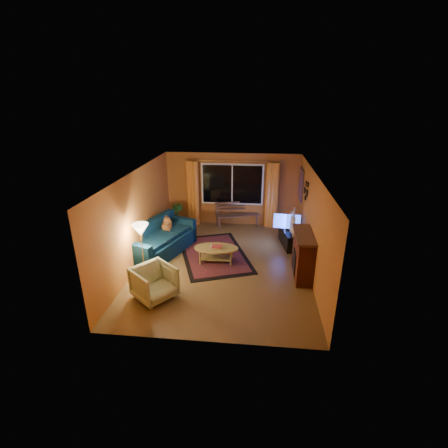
# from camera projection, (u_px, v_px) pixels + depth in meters

# --- Properties ---
(floor) EXTENTS (4.50, 6.00, 0.02)m
(floor) POSITION_uv_depth(u_px,v_px,m) (223.00, 264.00, 8.81)
(floor) COLOR brown
(floor) RESTS_ON ground
(ceiling) EXTENTS (4.50, 6.00, 0.02)m
(ceiling) POSITION_uv_depth(u_px,v_px,m) (223.00, 173.00, 7.88)
(ceiling) COLOR white
(ceiling) RESTS_ON ground
(wall_back) EXTENTS (4.50, 0.02, 2.50)m
(wall_back) POSITION_uv_depth(u_px,v_px,m) (232.00, 190.00, 11.12)
(wall_back) COLOR #BE7130
(wall_back) RESTS_ON ground
(wall_left) EXTENTS (0.02, 6.00, 2.50)m
(wall_left) POSITION_uv_depth(u_px,v_px,m) (138.00, 218.00, 8.56)
(wall_left) COLOR #BE7130
(wall_left) RESTS_ON ground
(wall_right) EXTENTS (0.02, 6.00, 2.50)m
(wall_right) POSITION_uv_depth(u_px,v_px,m) (312.00, 224.00, 8.12)
(wall_right) COLOR #BE7130
(wall_right) RESTS_ON ground
(window) EXTENTS (2.00, 0.02, 1.30)m
(window) POSITION_uv_depth(u_px,v_px,m) (232.00, 184.00, 10.99)
(window) COLOR black
(window) RESTS_ON wall_back
(curtain_rod) EXTENTS (3.20, 0.03, 0.03)m
(curtain_rod) POSITION_uv_depth(u_px,v_px,m) (232.00, 161.00, 10.65)
(curtain_rod) COLOR #BF8C3F
(curtain_rod) RESTS_ON wall_back
(curtain_left) EXTENTS (0.36, 0.36, 2.24)m
(curtain_left) POSITION_uv_depth(u_px,v_px,m) (193.00, 193.00, 11.18)
(curtain_left) COLOR orange
(curtain_left) RESTS_ON ground
(curtain_right) EXTENTS (0.36, 0.36, 2.24)m
(curtain_right) POSITION_uv_depth(u_px,v_px,m) (272.00, 196.00, 10.92)
(curtain_right) COLOR orange
(curtain_right) RESTS_ON ground
(bench) EXTENTS (1.53, 0.87, 0.44)m
(bench) POSITION_uv_depth(u_px,v_px,m) (237.00, 221.00, 11.25)
(bench) COLOR #463026
(bench) RESTS_ON ground
(potted_plant) EXTENTS (0.51, 0.51, 0.83)m
(potted_plant) POSITION_uv_depth(u_px,v_px,m) (177.00, 216.00, 11.13)
(potted_plant) COLOR #235B1E
(potted_plant) RESTS_ON ground
(sofa) EXTENTS (1.73, 2.51, 0.94)m
(sofa) POSITION_uv_depth(u_px,v_px,m) (161.00, 238.00, 9.23)
(sofa) COLOR #092640
(sofa) RESTS_ON ground
(dog) EXTENTS (0.42, 0.50, 0.47)m
(dog) POSITION_uv_depth(u_px,v_px,m) (167.00, 224.00, 9.62)
(dog) COLOR #975D2F
(dog) RESTS_ON sofa
(armchair) EXTENTS (1.11, 1.11, 0.84)m
(armchair) POSITION_uv_depth(u_px,v_px,m) (154.00, 281.00, 7.19)
(armchair) COLOR beige
(armchair) RESTS_ON ground
(floor_lamp) EXTENTS (0.28, 0.28, 1.39)m
(floor_lamp) POSITION_uv_depth(u_px,v_px,m) (143.00, 251.00, 7.99)
(floor_lamp) COLOR #BF8C3F
(floor_lamp) RESTS_ON ground
(rug) EXTENTS (2.57, 3.18, 0.02)m
(rug) POSITION_uv_depth(u_px,v_px,m) (214.00, 254.00, 9.33)
(rug) COLOR maroon
(rug) RESTS_ON ground
(coffee_table) EXTENTS (1.23, 1.23, 0.44)m
(coffee_table) POSITION_uv_depth(u_px,v_px,m) (216.00, 255.00, 8.84)
(coffee_table) COLOR #9A8E45
(coffee_table) RESTS_ON ground
(tv_console) EXTENTS (0.58, 1.22, 0.49)m
(tv_console) POSITION_uv_depth(u_px,v_px,m) (289.00, 238.00, 9.83)
(tv_console) COLOR black
(tv_console) RESTS_ON ground
(television) EXTENTS (0.22, 0.99, 0.57)m
(television) POSITION_uv_depth(u_px,v_px,m) (290.00, 222.00, 9.63)
(television) COLOR black
(television) RESTS_ON tv_console
(fireplace) EXTENTS (0.40, 1.20, 1.10)m
(fireplace) POSITION_uv_depth(u_px,v_px,m) (303.00, 256.00, 8.03)
(fireplace) COLOR maroon
(fireplace) RESTS_ON ground
(mirror_cluster) EXTENTS (0.06, 0.60, 0.56)m
(mirror_cluster) POSITION_uv_depth(u_px,v_px,m) (306.00, 189.00, 9.13)
(mirror_cluster) COLOR black
(mirror_cluster) RESTS_ON wall_right
(painting) EXTENTS (0.04, 0.76, 0.96)m
(painting) POSITION_uv_depth(u_px,v_px,m) (301.00, 184.00, 10.24)
(painting) COLOR #CC530B
(painting) RESTS_ON wall_right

